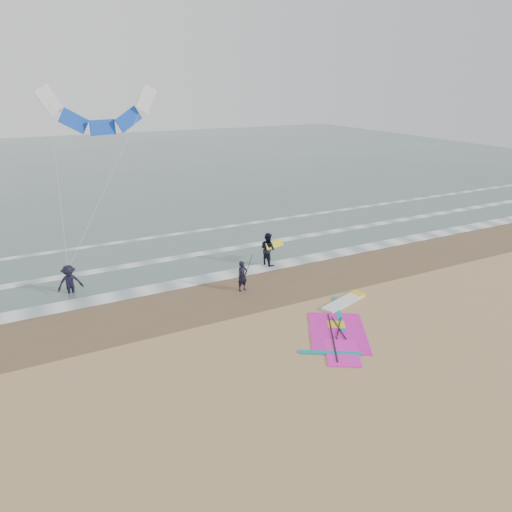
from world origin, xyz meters
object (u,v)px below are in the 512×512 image
person_standing (242,276)px  windsurf_rig (341,323)px  surf_kite (101,114)px  person_wading (69,277)px  person_walking (268,249)px

person_standing → windsurf_rig: bearing=-77.6°
surf_kite → person_wading: bearing=-123.9°
person_walking → surf_kite: size_ratio=0.23×
windsurf_rig → person_walking: size_ratio=2.95×
person_walking → surf_kite: (-7.55, 5.74, 7.40)m
windsurf_rig → person_standing: 5.71m
person_walking → surf_kite: bearing=35.7°
windsurf_rig → person_wading: (-10.30, 8.68, 0.91)m
person_walking → surf_kite: 12.03m
person_walking → person_wading: 10.78m
person_standing → person_wading: size_ratio=0.85×
person_walking → windsurf_rig: bearing=159.7°
person_standing → surf_kite: bearing=107.0°
person_wading → surf_kite: 9.36m
person_standing → person_wading: 8.67m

